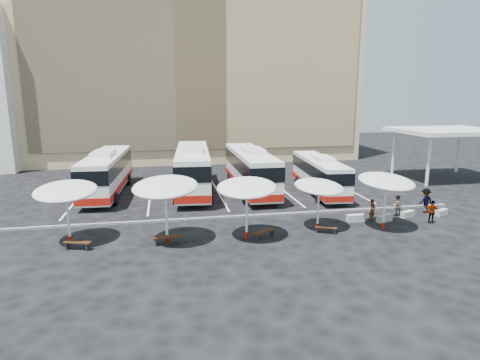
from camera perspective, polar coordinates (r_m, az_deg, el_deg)
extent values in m
plane|color=black|center=(28.29, -0.86, -5.69)|extent=(120.00, 120.00, 0.00)
cube|color=tan|center=(58.86, -6.46, 15.74)|extent=(42.00, 18.00, 25.00)
cube|color=tan|center=(49.78, -5.62, 15.88)|extent=(40.00, 0.30, 20.00)
cube|color=white|center=(46.55, 27.40, 6.24)|extent=(10.00, 8.00, 0.40)
cylinder|color=white|center=(42.06, 25.25, 2.38)|extent=(0.30, 0.30, 4.80)
cylinder|color=white|center=(46.99, 21.00, 3.63)|extent=(0.30, 0.30, 4.80)
cylinder|color=white|center=(51.63, 28.61, 3.65)|extent=(0.30, 0.30, 4.80)
cube|color=black|center=(28.73, -1.04, -5.25)|extent=(34.00, 0.25, 0.15)
cube|color=white|center=(36.37, -22.16, -2.57)|extent=(0.15, 12.00, 0.01)
cube|color=white|center=(35.63, -12.67, -2.24)|extent=(0.15, 12.00, 0.01)
cube|color=white|center=(35.90, -3.06, -1.86)|extent=(0.15, 12.00, 0.01)
cube|color=white|center=(37.15, 6.16, -1.44)|extent=(0.15, 12.00, 0.01)
cube|color=white|center=(39.28, 14.57, -1.02)|extent=(0.15, 12.00, 0.01)
cube|color=white|center=(37.09, -18.42, 1.14)|extent=(3.24, 12.44, 3.08)
cube|color=black|center=(36.99, -18.49, 2.08)|extent=(3.31, 12.50, 1.13)
cube|color=#9F140B|center=(37.31, -18.31, -0.56)|extent=(3.31, 12.50, 0.56)
cube|color=#9F140B|center=(43.19, -16.87, 1.67)|extent=(2.63, 0.35, 1.44)
cube|color=white|center=(35.82, -18.91, 3.58)|extent=(1.81, 3.16, 0.41)
cylinder|color=black|center=(41.08, -19.13, -0.01)|extent=(0.42, 1.04, 1.03)
cylinder|color=black|center=(40.64, -15.59, 0.09)|extent=(0.42, 1.04, 1.03)
cylinder|color=black|center=(33.77, -21.66, -2.71)|extent=(0.42, 1.04, 1.03)
cylinder|color=black|center=(33.23, -17.37, -2.63)|extent=(0.42, 1.04, 1.03)
cube|color=white|center=(36.34, -6.75, 1.73)|extent=(3.74, 13.48, 3.33)
cube|color=black|center=(36.23, -6.77, 2.76)|extent=(3.81, 13.55, 1.22)
cube|color=#9F140B|center=(36.58, -6.70, -0.15)|extent=(3.81, 13.55, 0.61)
cube|color=#9F140B|center=(43.04, -6.71, 2.21)|extent=(2.85, 0.43, 1.55)
cube|color=white|center=(34.96, -6.82, 4.45)|extent=(2.01, 3.45, 0.44)
cylinder|color=black|center=(40.49, -8.65, 0.41)|extent=(0.47, 1.13, 1.11)
cylinder|color=black|center=(40.48, -4.72, 0.51)|extent=(0.47, 1.13, 1.11)
cylinder|color=black|center=(32.39, -9.14, -2.53)|extent=(0.47, 1.13, 1.11)
cylinder|color=black|center=(32.37, -4.23, -2.41)|extent=(0.47, 1.13, 1.11)
cube|color=white|center=(36.21, 1.50, 1.60)|extent=(2.73, 12.68, 3.17)
cube|color=black|center=(36.10, 1.50, 2.59)|extent=(2.80, 12.75, 1.16)
cube|color=#9F140B|center=(36.44, 1.49, -0.19)|extent=(2.80, 12.75, 0.58)
cube|color=#9F140B|center=(42.47, -0.25, 2.07)|extent=(2.70, 0.23, 1.48)
cube|color=white|center=(34.91, 1.87, 4.19)|extent=(1.71, 3.18, 0.42)
cylinder|color=black|center=(39.84, -1.45, 0.32)|extent=(0.38, 1.06, 1.06)
cylinder|color=black|center=(40.32, 2.25, 0.46)|extent=(0.38, 1.06, 1.06)
cylinder|color=black|center=(32.25, 0.72, -2.49)|extent=(0.38, 1.06, 1.06)
cylinder|color=black|center=(32.84, 5.24, -2.27)|extent=(0.38, 1.06, 1.06)
cube|color=white|center=(36.38, 11.21, 0.89)|extent=(3.03, 10.76, 2.65)
cube|color=black|center=(36.28, 11.24, 1.71)|extent=(3.08, 10.82, 0.97)
cube|color=#9F140B|center=(36.58, 11.15, -0.61)|extent=(3.08, 10.82, 0.49)
cube|color=#9F140B|center=(41.50, 9.00, 1.40)|extent=(2.27, 0.35, 1.24)
cube|color=white|center=(35.29, 11.73, 3.01)|extent=(1.62, 2.76, 0.35)
cylinder|color=black|center=(39.25, 8.25, -0.11)|extent=(0.38, 0.91, 0.88)
cylinder|color=black|center=(39.86, 11.33, -0.04)|extent=(0.38, 0.91, 0.88)
cylinder|color=black|center=(33.04, 11.11, -2.51)|extent=(0.38, 0.91, 0.88)
cylinder|color=black|center=(33.76, 14.70, -2.37)|extent=(0.38, 0.91, 0.88)
cylinder|color=white|center=(25.64, -23.25, -4.92)|extent=(0.15, 0.15, 3.12)
cylinder|color=#9F140B|center=(26.05, -23.00, -7.78)|extent=(0.23, 0.23, 0.42)
ellipsoid|color=silver|center=(25.25, -23.55, -1.41)|extent=(3.62, 3.66, 1.07)
cylinder|color=white|center=(24.00, -10.44, -4.96)|extent=(0.20, 0.20, 3.35)
cylinder|color=#9F140B|center=(24.46, -10.31, -8.22)|extent=(0.31, 0.31, 0.45)
ellipsoid|color=silver|center=(23.56, -10.60, -0.93)|extent=(4.79, 4.82, 1.15)
cylinder|color=white|center=(24.28, 0.94, -4.80)|extent=(0.19, 0.19, 3.16)
cylinder|color=#9F140B|center=(24.71, 0.93, -7.84)|extent=(0.29, 0.29, 0.42)
ellipsoid|color=silver|center=(23.86, 0.96, -1.05)|extent=(4.51, 4.54, 1.08)
cylinder|color=white|center=(26.55, 11.06, -3.96)|extent=(0.17, 0.17, 2.80)
cylinder|color=#9F140B|center=(26.90, 10.96, -6.44)|extent=(0.27, 0.27, 0.37)
ellipsoid|color=silver|center=(26.19, 11.19, -0.92)|extent=(4.12, 4.14, 0.96)
cylinder|color=white|center=(27.71, 19.86, -3.44)|extent=(0.18, 0.18, 3.12)
cylinder|color=#9F140B|center=(28.09, 19.66, -6.10)|extent=(0.28, 0.28, 0.42)
ellipsoid|color=silver|center=(27.35, 20.10, -0.18)|extent=(4.37, 4.41, 1.07)
cube|color=black|center=(24.71, -22.11, -8.20)|extent=(1.58, 0.88, 0.06)
cube|color=black|center=(25.09, -23.29, -8.56)|extent=(0.18, 0.39, 0.41)
cube|color=black|center=(24.50, -20.81, -8.85)|extent=(0.18, 0.39, 0.41)
cube|color=black|center=(24.01, -10.31, -7.97)|extent=(1.66, 0.45, 0.07)
cube|color=black|center=(24.11, -11.88, -8.59)|extent=(0.07, 0.42, 0.44)
cube|color=black|center=(24.11, -8.70, -8.47)|extent=(0.07, 0.42, 0.44)
cube|color=black|center=(24.63, 3.39, -7.29)|extent=(1.67, 1.02, 0.06)
cube|color=black|center=(24.36, 2.14, -8.13)|extent=(0.22, 0.41, 0.43)
cube|color=black|center=(25.09, 4.59, -7.55)|extent=(0.22, 0.41, 0.43)
cube|color=black|center=(26.11, 12.12, -6.60)|extent=(1.39, 0.89, 0.05)
cube|color=black|center=(26.19, 10.91, -6.96)|extent=(0.19, 0.34, 0.36)
cube|color=black|center=(26.17, 13.30, -7.09)|extent=(0.19, 0.34, 0.36)
cube|color=#999993|center=(29.04, 16.16, -5.21)|extent=(1.31, 0.51, 0.48)
cube|color=#999993|center=(29.59, 19.85, -5.14)|extent=(1.34, 0.89, 0.48)
cube|color=#999993|center=(31.31, 22.73, -4.47)|extent=(1.23, 0.79, 0.44)
cube|color=#999993|center=(32.79, 26.73, -4.13)|extent=(1.18, 0.78, 0.42)
imported|color=black|center=(29.35, 18.32, -4.09)|extent=(0.67, 0.63, 1.54)
imported|color=black|center=(31.17, 21.43, -3.39)|extent=(0.81, 0.66, 1.54)
imported|color=black|center=(30.33, 25.61, -4.11)|extent=(0.99, 0.55, 1.60)
imported|color=black|center=(32.75, 24.87, -2.68)|extent=(1.31, 0.93, 1.85)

